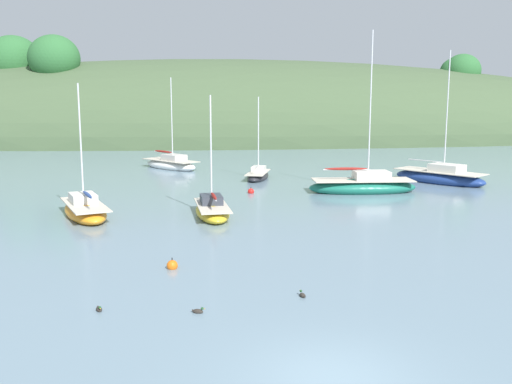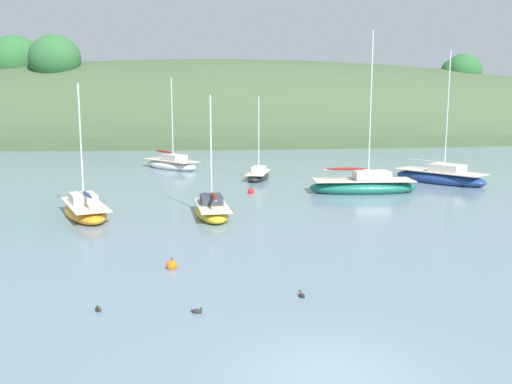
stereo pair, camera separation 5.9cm
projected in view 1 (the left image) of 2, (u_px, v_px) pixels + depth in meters
The scene contains 13 objects.
ground_plane at pixel (333, 378), 13.77m from camera, with size 400.00×400.00×0.00m, color slate.
far_shoreline_hill at pixel (222, 139), 89.28m from camera, with size 150.00×36.00×27.47m.
sailboat_white_near at pixel (440, 177), 44.77m from camera, with size 6.63×7.58×10.38m.
sailboat_red_portside at pixel (85, 210), 32.18m from camera, with size 4.10×6.37×7.61m.
sailboat_orange_cutter at pixel (363, 186), 40.28m from camera, with size 7.66×2.81×11.37m.
sailboat_navy_dinghy at pixel (258, 175), 46.78m from camera, with size 2.76×4.95×6.81m.
sailboat_teal_outer at pixel (212, 210), 32.34m from camera, with size 2.30×5.49×6.94m.
sailboat_blue_center at pixel (171, 164), 53.50m from camera, with size 6.07×6.53×8.60m.
mooring_buoy_channel at pixel (172, 266), 22.49m from camera, with size 0.44×0.44×0.54m.
mooring_buoy_inner at pixel (251, 191), 39.95m from camera, with size 0.44×0.44×0.54m.
duck_trailing at pixel (198, 311), 17.91m from camera, with size 0.42×0.28×0.24m.
duck_lead at pixel (302, 295), 19.35m from camera, with size 0.25×0.42×0.24m.
duck_lone_left at pixel (99, 309), 18.08m from camera, with size 0.29×0.41×0.24m.
Camera 1 is at (-3.05, -12.61, 6.70)m, focal length 40.23 mm.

